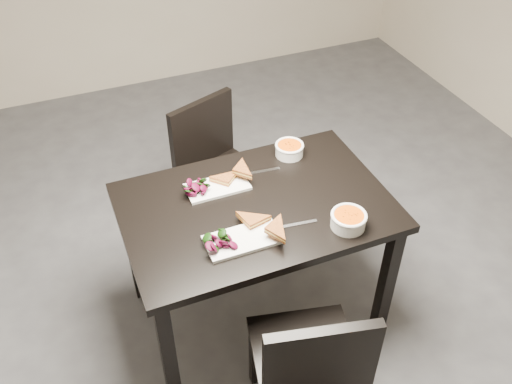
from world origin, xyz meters
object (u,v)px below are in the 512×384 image
chair_far (216,165)px  plate_near (243,239)px  table (256,220)px  soup_bowl_near (349,219)px  soup_bowl_far (289,149)px  chair_near (310,364)px  plate_far (217,187)px

chair_far → plate_near: 0.93m
table → chair_far: 0.70m
soup_bowl_near → soup_bowl_far: bearing=91.6°
soup_bowl_near → soup_bowl_far: (-0.02, 0.56, -0.00)m
chair_near → plate_near: chair_near is taller
plate_near → soup_bowl_far: bearing=47.8°
table → soup_bowl_near: soup_bowl_near is taller
table → soup_bowl_far: size_ratio=8.33×
table → chair_near: chair_near is taller
chair_far → plate_near: bearing=-122.2°
chair_far → plate_near: (-0.17, -0.87, 0.27)m
chair_near → plate_near: (-0.09, 0.48, 0.27)m
soup_bowl_near → plate_far: 0.63m
chair_far → plate_near: chair_far is taller
plate_far → soup_bowl_far: (0.42, 0.11, 0.03)m
plate_near → soup_bowl_near: size_ratio=2.03×
table → plate_far: bearing=126.0°
chair_near → soup_bowl_far: 1.06m
plate_near → plate_far: bearing=87.7°
chair_far → table: bearing=-113.8°
chair_far → soup_bowl_near: (0.28, -0.96, 0.31)m
plate_near → plate_far: plate_near is taller
table → soup_bowl_far: bearing=43.8°
plate_near → soup_bowl_near: soup_bowl_near is taller
chair_far → plate_far: size_ratio=2.93×
chair_near → chair_far: size_ratio=1.00×
table → plate_near: 0.26m
chair_near → plate_far: 0.89m
chair_far → plate_near: size_ratio=2.68×
chair_near → plate_far: chair_near is taller
table → soup_bowl_near: (0.31, -0.28, 0.14)m
table → plate_near: size_ratio=3.79×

